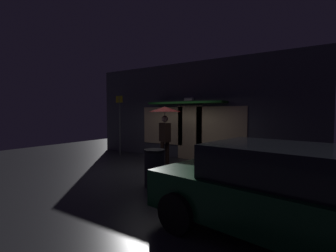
% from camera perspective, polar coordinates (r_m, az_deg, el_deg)
% --- Properties ---
extents(ground_plane, '(18.00, 18.00, 0.00)m').
position_cam_1_polar(ground_plane, '(8.31, -2.15, -10.12)').
color(ground_plane, '#2D2D33').
extents(building_facade, '(9.72, 1.00, 3.96)m').
position_cam_1_polar(building_facade, '(10.09, 5.56, 3.43)').
color(building_facade, '#4C4C56').
rests_on(building_facade, ground).
extents(person_with_umbrella, '(1.18, 1.18, 2.13)m').
position_cam_1_polar(person_with_umbrella, '(8.88, -0.74, 1.76)').
color(person_with_umbrella, black).
rests_on(person_with_umbrella, ground).
extents(parked_car, '(4.43, 2.51, 1.42)m').
position_cam_1_polar(parked_car, '(4.10, 26.98, -13.82)').
color(parked_car, '#0C3F1E').
rests_on(parked_car, ground).
extents(street_sign_post, '(0.40, 0.07, 2.76)m').
position_cam_1_polar(street_sign_post, '(11.25, -11.22, 1.25)').
color(street_sign_post, '#595B60').
rests_on(street_sign_post, ground).
extents(sidewalk_bollard, '(0.27, 0.27, 0.48)m').
position_cam_1_polar(sidewalk_bollard, '(8.77, 10.80, -7.89)').
color(sidewalk_bollard, '#B2A899').
rests_on(sidewalk_bollard, ground).
extents(trash_bin, '(0.55, 0.55, 0.96)m').
position_cam_1_polar(trash_bin, '(6.42, -3.19, -9.69)').
color(trash_bin, '#2D2D33').
rests_on(trash_bin, ground).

